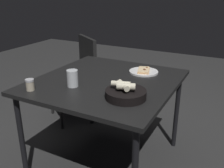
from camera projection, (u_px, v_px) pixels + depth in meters
ground at (107, 160)px, 2.21m from camera, size 8.00×8.00×0.00m
dining_table at (106, 87)px, 1.96m from camera, size 1.08×1.02×0.74m
pizza_plate at (144, 71)px, 2.10m from camera, size 0.24×0.24×0.04m
bread_basket at (126, 93)px, 1.61m from camera, size 0.26×0.26×0.11m
beer_glass at (73, 79)px, 1.80m from camera, size 0.08×0.08×0.12m
pepper_shaker at (30, 85)px, 1.74m from camera, size 0.06×0.06×0.08m
chair_near at (78, 74)px, 2.79m from camera, size 0.61×0.61×0.90m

